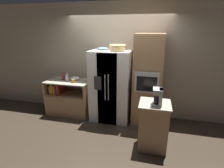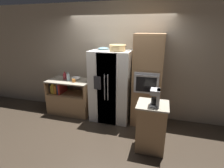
{
  "view_description": "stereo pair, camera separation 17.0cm",
  "coord_description": "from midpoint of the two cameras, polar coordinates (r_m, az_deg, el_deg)",
  "views": [
    {
      "loc": [
        0.88,
        -3.83,
        2.21
      ],
      "look_at": [
        -0.05,
        -0.03,
        0.94
      ],
      "focal_mm": 28.0,
      "sensor_mm": 36.0,
      "label": 1
    },
    {
      "loc": [
        1.04,
        -3.78,
        2.21
      ],
      "look_at": [
        -0.05,
        -0.03,
        0.94
      ],
      "focal_mm": 28.0,
      "sensor_mm": 36.0,
      "label": 2
    }
  ],
  "objects": [
    {
      "name": "bottle_short",
      "position": [
        4.75,
        -14.23,
        2.68
      ],
      "size": [
        0.09,
        0.09,
        0.2
      ],
      "color": "maroon",
      "rests_on": "counter_left"
    },
    {
      "name": "ground_plane",
      "position": [
        4.5,
        1.87,
        -11.46
      ],
      "size": [
        20.0,
        20.0,
        0.0
      ],
      "primitive_type": "plane",
      "color": "#382D23"
    },
    {
      "name": "mug",
      "position": [
        4.46,
        -11.34,
        1.1
      ],
      "size": [
        0.11,
        0.08,
        0.08
      ],
      "color": "orange",
      "rests_on": "counter_left"
    },
    {
      "name": "refrigerator",
      "position": [
        4.23,
        0.79,
        -0.7
      ],
      "size": [
        0.94,
        0.73,
        1.71
      ],
      "color": "white",
      "rests_on": "ground_plane"
    },
    {
      "name": "counter_left",
      "position": [
        4.86,
        -12.45,
        -5.14
      ],
      "size": [
        1.12,
        0.65,
        0.9
      ],
      "color": "#A87F56",
      "rests_on": "ground_plane"
    },
    {
      "name": "wall_back",
      "position": [
        4.43,
        3.51,
        7.39
      ],
      "size": [
        12.0,
        0.06,
        2.8
      ],
      "color": "tan",
      "rests_on": "ground_plane"
    },
    {
      "name": "bottle_tall",
      "position": [
        4.61,
        -13.11,
        2.34
      ],
      "size": [
        0.08,
        0.08,
        0.22
      ],
      "color": "silver",
      "rests_on": "counter_left"
    },
    {
      "name": "island_counter",
      "position": [
        3.43,
        14.13,
        -13.3
      ],
      "size": [
        0.56,
        0.53,
        0.92
      ],
      "color": "#A87F56",
      "rests_on": "ground_plane"
    },
    {
      "name": "fruit_bowl",
      "position": [
        4.18,
        -1.63,
        11.53
      ],
      "size": [
        0.26,
        0.26,
        0.06
      ],
      "color": "#668C99",
      "rests_on": "refrigerator"
    },
    {
      "name": "wicker_basket",
      "position": [
        3.93,
        3.08,
        11.79
      ],
      "size": [
        0.37,
        0.37,
        0.14
      ],
      "color": "tan",
      "rests_on": "refrigerator"
    },
    {
      "name": "wall_oven",
      "position": [
        4.09,
        12.68,
        1.03
      ],
      "size": [
        0.63,
        0.67,
        2.1
      ],
      "color": "#A87F56",
      "rests_on": "ground_plane"
    },
    {
      "name": "coffee_maker",
      "position": [
        3.1,
        15.75,
        -4.11
      ],
      "size": [
        0.16,
        0.21,
        0.3
      ],
      "color": "#B2B2B7",
      "rests_on": "island_counter"
    },
    {
      "name": "mixing_bowl",
      "position": [
        4.68,
        -10.71,
        1.95
      ],
      "size": [
        0.24,
        0.24,
        0.08
      ],
      "color": "white",
      "rests_on": "counter_left"
    }
  ]
}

